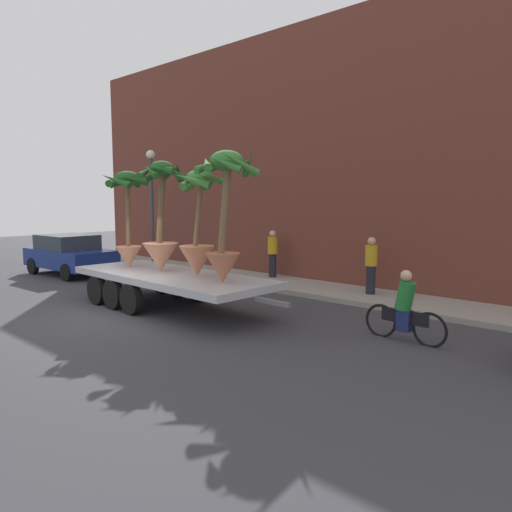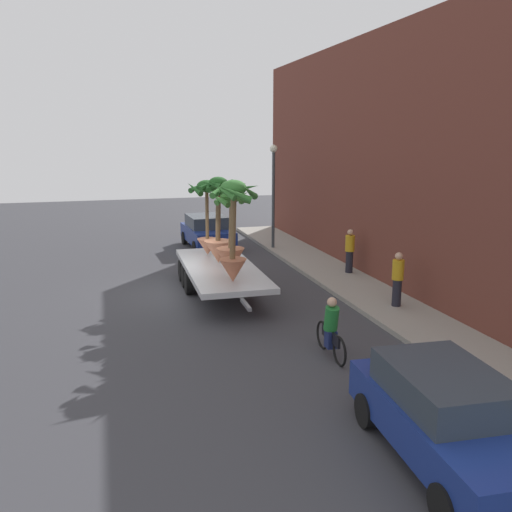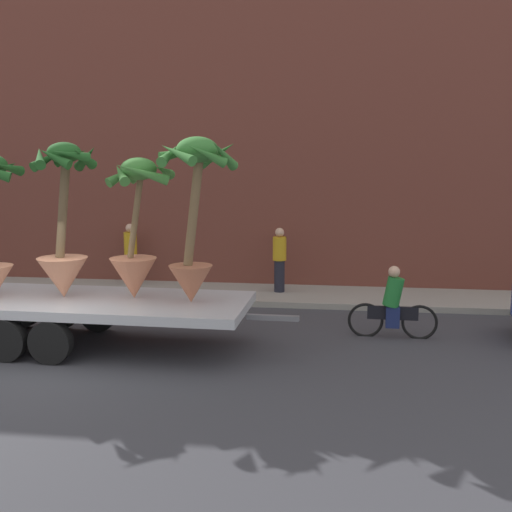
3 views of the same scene
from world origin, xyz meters
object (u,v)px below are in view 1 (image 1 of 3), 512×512
object	(u,v)px
potted_palm_middle	(161,227)
pedestrian_near_gate	(273,253)
flatbed_trailer	(165,280)
potted_palm_rear	(127,217)
cyclist	(405,310)
street_lamp	(152,193)
trailing_car	(70,254)
pedestrian_far_left	(371,264)
potted_palm_front	(198,232)
potted_palm_extra	(225,214)

from	to	relation	value
potted_palm_middle	pedestrian_near_gate	distance (m)	5.42
flatbed_trailer	potted_palm_rear	size ratio (longest dim) A/B	2.62
cyclist	street_lamp	xyz separation A→B (m)	(-12.37, 2.50, 2.56)
trailing_car	street_lamp	world-z (taller)	street_lamp
flatbed_trailer	cyclist	distance (m)	6.43
potted_palm_middle	pedestrian_far_left	size ratio (longest dim) A/B	1.77
potted_palm_rear	potted_palm_middle	world-z (taller)	potted_palm_middle
pedestrian_near_gate	flatbed_trailer	bearing A→B (deg)	-82.91
potted_palm_middle	street_lamp	distance (m)	7.17
trailing_car	pedestrian_near_gate	xyz separation A→B (m)	(6.93, 4.27, 0.22)
potted_palm_rear	trailing_car	bearing A→B (deg)	169.25
potted_palm_rear	cyclist	distance (m)	8.23
pedestrian_near_gate	pedestrian_far_left	bearing A→B (deg)	-5.83
flatbed_trailer	cyclist	world-z (taller)	cyclist
pedestrian_near_gate	street_lamp	distance (m)	6.02
potted_palm_front	pedestrian_near_gate	distance (m)	5.62
pedestrian_near_gate	pedestrian_far_left	xyz separation A→B (m)	(4.23, -0.43, 0.00)
potted_palm_extra	trailing_car	bearing A→B (deg)	173.73
potted_palm_middle	trailing_car	distance (m)	7.59
potted_palm_middle	trailing_car	size ratio (longest dim) A/B	0.74
potted_palm_extra	street_lamp	size ratio (longest dim) A/B	0.65
potted_palm_front	trailing_car	world-z (taller)	potted_palm_front
pedestrian_near_gate	pedestrian_far_left	world-z (taller)	same
trailing_car	potted_palm_extra	bearing A→B (deg)	-6.27
potted_palm_rear	pedestrian_far_left	distance (m)	7.33
pedestrian_near_gate	potted_palm_rear	bearing A→B (deg)	-100.03
pedestrian_far_left	street_lamp	bearing A→B (deg)	-174.54
cyclist	pedestrian_far_left	size ratio (longest dim) A/B	1.08
potted_palm_front	pedestrian_near_gate	bearing A→B (deg)	110.14
potted_palm_rear	potted_palm_middle	distance (m)	1.46
potted_palm_middle	pedestrian_far_left	bearing A→B (deg)	52.19
potted_palm_middle	pedestrian_near_gate	bearing A→B (deg)	95.14
potted_palm_front	trailing_car	size ratio (longest dim) A/B	0.67
potted_palm_middle	potted_palm_front	xyz separation A→B (m)	(1.42, 0.10, -0.06)
trailing_car	pedestrian_far_left	world-z (taller)	pedestrian_far_left
trailing_car	street_lamp	distance (m)	4.06
potted_palm_rear	potted_palm_front	distance (m)	2.88
potted_palm_rear	street_lamp	bearing A→B (deg)	137.95
potted_palm_rear	street_lamp	size ratio (longest dim) A/B	0.58
potted_palm_front	pedestrian_far_left	size ratio (longest dim) A/B	1.60
potted_palm_middle	potted_palm_extra	distance (m)	2.66
pedestrian_far_left	street_lamp	world-z (taller)	street_lamp
potted_palm_rear	potted_palm_front	xyz separation A→B (m)	(2.85, 0.24, -0.32)
flatbed_trailer	street_lamp	distance (m)	7.68
potted_palm_extra	street_lamp	distance (m)	9.46
potted_palm_rear	pedestrian_near_gate	distance (m)	5.67
flatbed_trailer	trailing_car	world-z (taller)	trailing_car
flatbed_trailer	potted_palm_extra	bearing A→B (deg)	-1.51
flatbed_trailer	potted_palm_middle	distance (m)	1.44
flatbed_trailer	cyclist	bearing A→B (deg)	13.07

